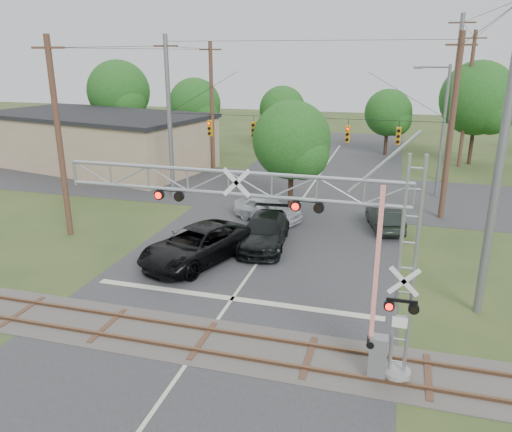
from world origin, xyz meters
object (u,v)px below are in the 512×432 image
(commercial_building, at_px, (97,140))
(car_dark, at_px, (265,231))
(streetlight, at_px, (441,125))
(crossing_gantry, at_px, (295,236))
(traffic_signal_span, at_px, (314,125))
(pickup_black, at_px, (197,245))
(sedan_silver, at_px, (268,209))

(commercial_building, bearing_deg, car_dark, -25.48)
(car_dark, xyz_separation_m, streetlight, (9.56, 13.27, 4.48))
(crossing_gantry, distance_m, streetlight, 24.39)
(crossing_gantry, height_order, car_dark, crossing_gantry)
(traffic_signal_span, distance_m, streetlight, 9.90)
(traffic_signal_span, xyz_separation_m, pickup_black, (-3.98, -11.03, -4.75))
(car_dark, distance_m, streetlight, 16.96)
(crossing_gantry, height_order, streetlight, streetlight)
(traffic_signal_span, xyz_separation_m, sedan_silver, (-2.16, -3.63, -4.90))
(traffic_signal_span, bearing_deg, pickup_black, -109.82)
(sedan_silver, bearing_deg, traffic_signal_span, -12.30)
(sedan_silver, bearing_deg, pickup_black, -175.36)
(crossing_gantry, relative_size, sedan_silver, 2.64)
(sedan_silver, xyz_separation_m, commercial_building, (-19.67, 11.53, 1.71))
(pickup_black, xyz_separation_m, sedan_silver, (1.82, 7.40, -0.14))
(pickup_black, height_order, car_dark, pickup_black)
(streetlight, bearing_deg, sedan_silver, -139.56)
(crossing_gantry, relative_size, pickup_black, 1.82)
(traffic_signal_span, height_order, streetlight, traffic_signal_span)
(crossing_gantry, xyz_separation_m, sedan_silver, (-4.69, 14.73, -3.92))
(pickup_black, xyz_separation_m, car_dark, (2.76, 3.08, -0.07))
(car_dark, bearing_deg, pickup_black, -137.79)
(commercial_building, bearing_deg, traffic_signal_span, -7.82)
(pickup_black, relative_size, streetlight, 0.69)
(pickup_black, relative_size, commercial_building, 0.29)
(crossing_gantry, bearing_deg, sedan_silver, 107.68)
(pickup_black, bearing_deg, crossing_gantry, -28.01)
(traffic_signal_span, bearing_deg, crossing_gantry, -82.14)
(sedan_silver, height_order, streetlight, streetlight)
(sedan_silver, bearing_deg, streetlight, -31.12)
(commercial_building, distance_m, streetlight, 30.41)
(traffic_signal_span, bearing_deg, commercial_building, 160.10)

